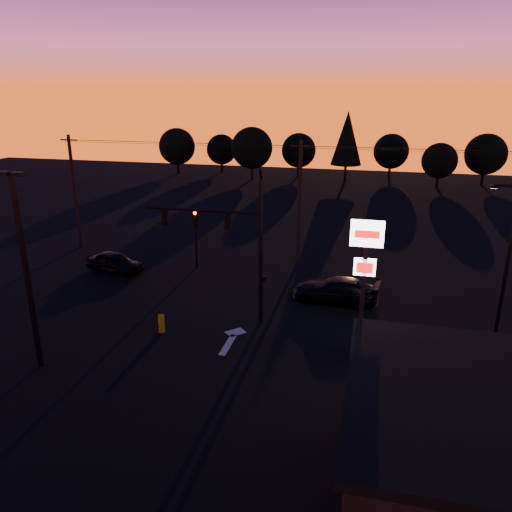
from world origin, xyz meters
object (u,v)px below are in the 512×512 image
at_px(pylon_sign, 365,261).
at_px(parking_lot_light, 24,260).
at_px(streetlight, 507,255).
at_px(suv_parked, 477,402).
at_px(secondary_signal, 195,230).
at_px(bollard, 162,324).
at_px(car_right, 336,290).
at_px(car_left, 115,262).
at_px(traffic_signal_mast, 232,235).

bearing_deg(pylon_sign, parking_lot_light, -162.77).
xyz_separation_m(streetlight, suv_parked, (-2.18, -7.84, -3.74)).
distance_m(secondary_signal, parking_lot_light, 14.90).
distance_m(pylon_sign, streetlight, 8.00).
height_order(bollard, car_right, car_right).
relative_size(parking_lot_light, car_left, 2.18).
bearing_deg(pylon_sign, streetlight, 30.08).
relative_size(streetlight, bollard, 8.09).
bearing_deg(pylon_sign, traffic_signal_mast, 160.64).
distance_m(pylon_sign, car_right, 7.69).
bearing_deg(car_left, streetlight, -87.73).
relative_size(traffic_signal_mast, suv_parked, 1.74).
height_order(secondary_signal, pylon_sign, pylon_sign).
distance_m(secondary_signal, pylon_sign, 15.75).
height_order(streetlight, car_left, streetlight).
bearing_deg(secondary_signal, car_left, -157.87).
bearing_deg(car_right, suv_parked, 38.62).
bearing_deg(traffic_signal_mast, parking_lot_light, -136.63).
height_order(traffic_signal_mast, streetlight, traffic_signal_mast).
distance_m(traffic_signal_mast, secondary_signal, 9.19).
bearing_deg(car_right, pylon_sign, 21.27).
bearing_deg(pylon_sign, bollard, 179.88).
height_order(streetlight, car_right, streetlight).
bearing_deg(streetlight, bollard, -167.01).
height_order(secondary_signal, car_left, secondary_signal).
relative_size(streetlight, car_left, 1.91).
height_order(traffic_signal_mast, car_right, traffic_signal_mast).
bearing_deg(streetlight, traffic_signal_mast, -173.86).
xyz_separation_m(parking_lot_light, streetlight, (21.41, 8.50, -0.85)).
bearing_deg(suv_parked, streetlight, 69.07).
distance_m(pylon_sign, bollard, 11.25).
relative_size(parking_lot_light, car_right, 1.75).
bearing_deg(streetlight, secondary_signal, 162.44).
distance_m(pylon_sign, suv_parked, 7.41).
bearing_deg(car_right, secondary_signal, -103.75).
bearing_deg(bollard, parking_lot_light, -132.58).
bearing_deg(suv_parked, car_right, 117.09).
relative_size(traffic_signal_mast, bollard, 8.67).
relative_size(pylon_sign, bollard, 6.87).
height_order(pylon_sign, streetlight, streetlight).
bearing_deg(suv_parked, traffic_signal_mast, 146.48).
distance_m(secondary_signal, car_right, 11.17).
bearing_deg(car_left, bollard, -126.91).
distance_m(car_left, suv_parked, 24.95).
relative_size(parking_lot_light, pylon_sign, 1.34).
bearing_deg(parking_lot_light, pylon_sign, 17.23).
xyz_separation_m(parking_lot_light, bollard, (4.15, 4.52, -4.78)).
bearing_deg(car_right, parking_lot_light, -43.85).
xyz_separation_m(parking_lot_light, suv_parked, (19.23, 0.66, -4.59)).
bearing_deg(traffic_signal_mast, car_right, 34.74).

